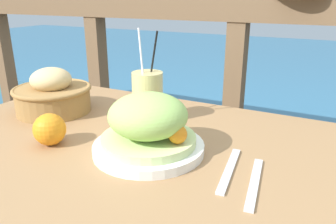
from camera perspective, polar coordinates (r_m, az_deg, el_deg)
name	(u,v)px	position (r m, az deg, el deg)	size (l,w,h in m)	color
patio_table	(151,188)	(0.80, -3.03, -13.10)	(1.15, 0.71, 0.75)	#997047
railing_fence	(234,86)	(1.33, 11.49, 4.46)	(2.80, 0.08, 1.07)	brown
sea_backdrop	(298,80)	(3.85, 21.72, 5.22)	(12.00, 4.00, 0.42)	teal
salad_plate	(148,128)	(0.70, -3.45, -2.74)	(0.24, 0.24, 0.13)	white
drink_glass	(148,97)	(0.87, -3.56, 2.64)	(0.08, 0.08, 0.25)	#DBCC7F
bread_basket	(53,94)	(1.01, -19.43, 2.91)	(0.22, 0.22, 0.13)	olive
fork	(229,170)	(0.66, 10.62, -9.84)	(0.04, 0.18, 0.00)	silver
knife	(254,183)	(0.63, 14.82, -11.79)	(0.04, 0.18, 0.00)	silver
orange_near_basket	(50,129)	(0.79, -19.92, -2.85)	(0.07, 0.07, 0.07)	orange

